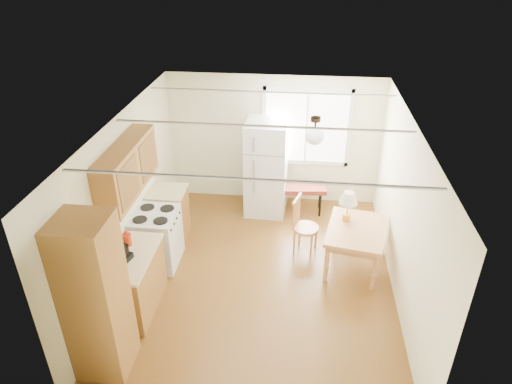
# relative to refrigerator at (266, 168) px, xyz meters

# --- Properties ---
(room_shell) EXTENTS (4.60, 5.60, 2.62)m
(room_shell) POSITION_rel_refrigerator_xyz_m (0.10, -1.99, 0.35)
(room_shell) COLOR #512F10
(room_shell) RESTS_ON ground
(kitchen_run) EXTENTS (0.65, 3.40, 2.20)m
(kitchen_run) POSITION_rel_refrigerator_xyz_m (-1.62, -2.63, -0.06)
(kitchen_run) COLOR brown
(kitchen_run) RESTS_ON ground
(window_unit) EXTENTS (1.64, 0.05, 1.51)m
(window_unit) POSITION_rel_refrigerator_xyz_m (0.70, 0.48, 0.65)
(window_unit) COLOR white
(window_unit) RESTS_ON room_shell
(pendant_light) EXTENTS (0.26, 0.26, 0.40)m
(pendant_light) POSITION_rel_refrigerator_xyz_m (0.80, -1.59, 1.34)
(pendant_light) COLOR black
(pendant_light) RESTS_ON room_shell
(refrigerator) EXTENTS (0.77, 0.78, 1.80)m
(refrigerator) POSITION_rel_refrigerator_xyz_m (0.00, 0.00, 0.00)
(refrigerator) COLOR silver
(refrigerator) RESTS_ON ground
(bench) EXTENTS (1.19, 0.54, 0.53)m
(bench) POSITION_rel_refrigerator_xyz_m (0.55, 0.05, -0.43)
(bench) COLOR maroon
(bench) RESTS_ON ground
(dining_table) EXTENTS (1.04, 1.27, 0.71)m
(dining_table) POSITION_rel_refrigerator_xyz_m (1.53, -1.56, -0.30)
(dining_table) COLOR #B97747
(dining_table) RESTS_ON ground
(chair) EXTENTS (0.46, 0.45, 0.97)m
(chair) POSITION_rel_refrigerator_xyz_m (0.68, -1.20, -0.35)
(chair) COLOR #B97747
(chair) RESTS_ON ground
(table_lamp) EXTENTS (0.29, 0.29, 0.50)m
(table_lamp) POSITION_rel_refrigerator_xyz_m (1.39, -1.32, 0.17)
(table_lamp) COLOR #B8913B
(table_lamp) RESTS_ON dining_table
(coffee_maker) EXTENTS (0.22, 0.26, 0.34)m
(coffee_maker) POSITION_rel_refrigerator_xyz_m (-1.62, -2.96, 0.13)
(coffee_maker) COLOR black
(coffee_maker) RESTS_ON kitchen_run
(kettle) EXTENTS (0.12, 0.12, 0.23)m
(kettle) POSITION_rel_refrigerator_xyz_m (-1.69, -2.61, 0.10)
(kettle) COLOR red
(kettle) RESTS_ON kitchen_run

